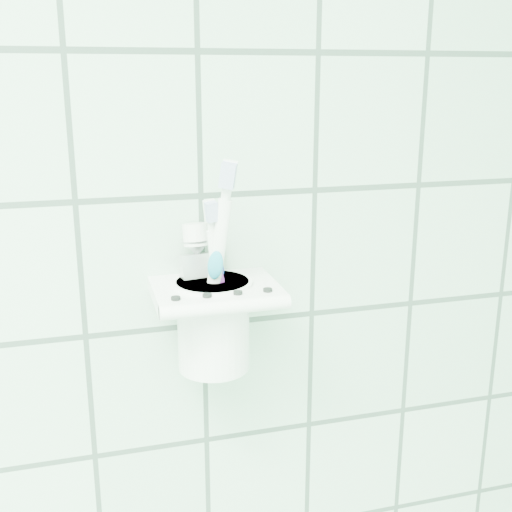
% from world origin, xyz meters
% --- Properties ---
extents(holder_bracket, '(0.13, 0.11, 0.04)m').
position_xyz_m(holder_bracket, '(0.66, 1.15, 1.30)').
color(holder_bracket, white).
rests_on(holder_bracket, wall_back).
extents(cup, '(0.08, 0.08, 0.10)m').
position_xyz_m(cup, '(0.65, 1.16, 1.27)').
color(cup, white).
rests_on(cup, holder_bracket).
extents(toothbrush_pink, '(0.03, 0.03, 0.18)m').
position_xyz_m(toothbrush_pink, '(0.67, 1.16, 1.32)').
color(toothbrush_pink, white).
rests_on(toothbrush_pink, cup).
extents(toothbrush_blue, '(0.04, 0.08, 0.19)m').
position_xyz_m(toothbrush_blue, '(0.65, 1.14, 1.33)').
color(toothbrush_blue, white).
rests_on(toothbrush_blue, cup).
extents(toothbrush_orange, '(0.04, 0.05, 0.22)m').
position_xyz_m(toothbrush_orange, '(0.64, 1.16, 1.34)').
color(toothbrush_orange, white).
rests_on(toothbrush_orange, cup).
extents(toothpaste_tube, '(0.04, 0.04, 0.15)m').
position_xyz_m(toothpaste_tube, '(0.65, 1.16, 1.31)').
color(toothpaste_tube, silver).
rests_on(toothpaste_tube, cup).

